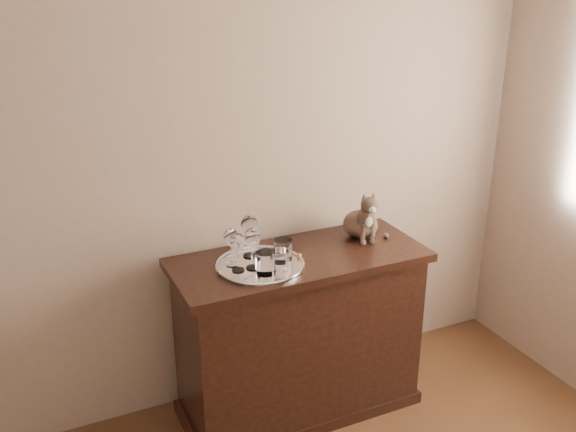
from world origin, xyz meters
The scene contains 11 objects.
wall_back centered at (0.00, 2.25, 1.35)m, with size 4.00×0.10×2.70m, color tan.
sideboard centered at (0.60, 1.94, 0.42)m, with size 1.20×0.50×0.85m, color black, non-canonical shape.
tray centered at (0.39, 1.91, 0.85)m, with size 0.40×0.40×0.01m, color silver.
wine_glass_a centered at (0.28, 1.97, 0.95)m, with size 0.07×0.07×0.18m, color silver, non-canonical shape.
wine_glass_b centered at (0.39, 2.02, 0.96)m, with size 0.08×0.08×0.20m, color silver, non-canonical shape.
wine_glass_c centered at (0.28, 1.90, 0.95)m, with size 0.07×0.07×0.18m, color silver, non-canonical shape.
wine_glass_d centered at (0.35, 1.90, 0.95)m, with size 0.07×0.07×0.19m, color white, non-canonical shape.
tumbler_a centered at (0.46, 1.85, 0.90)m, with size 0.08×0.08×0.09m, color silver.
tumbler_b centered at (0.38, 1.83, 0.91)m, with size 0.09×0.09×0.10m, color white.
tumbler_c centered at (0.51, 1.93, 0.91)m, with size 0.08×0.08×0.10m, color white.
cat centered at (0.98, 2.02, 0.98)m, with size 0.26×0.24×0.26m, color #47362A, non-canonical shape.
Camera 1 is at (-0.59, -0.49, 2.12)m, focal length 40.00 mm.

